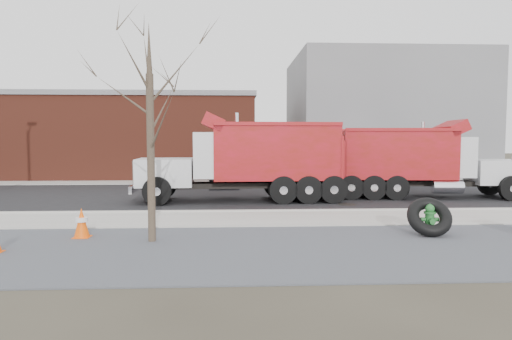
{
  "coord_description": "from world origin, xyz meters",
  "views": [
    {
      "loc": [
        -1.24,
        -13.5,
        2.5
      ],
      "look_at": [
        -0.47,
        2.14,
        1.4
      ],
      "focal_mm": 32.0,
      "sensor_mm": 36.0,
      "label": 1
    }
  ],
  "objects": [
    {
      "name": "dump_truck_red_b",
      "position": [
        -0.62,
        4.46,
        1.74
      ],
      "size": [
        8.11,
        2.61,
        3.42
      ],
      "rotation": [
        0.0,
        0.0,
        3.18
      ],
      "color": "black",
      "rests_on": "ground"
    },
    {
      "name": "building_brick",
      "position": [
        -10.0,
        17.0,
        2.65
      ],
      "size": [
        20.2,
        8.2,
        5.3
      ],
      "color": "maroon",
      "rests_on": "ground"
    },
    {
      "name": "building_grey",
      "position": [
        9.0,
        18.0,
        4.0
      ],
      "size": [
        12.0,
        10.0,
        8.0
      ],
      "color": "gray",
      "rests_on": "ground"
    },
    {
      "name": "ground",
      "position": [
        0.0,
        0.0,
        0.0
      ],
      "size": [
        120.0,
        120.0,
        0.0
      ],
      "primitive_type": "plane",
      "color": "#383328",
      "rests_on": "ground"
    },
    {
      "name": "fire_hydrant",
      "position": [
        3.78,
        -2.19,
        0.38
      ],
      "size": [
        0.46,
        0.45,
        0.82
      ],
      "rotation": [
        0.0,
        0.0,
        -0.06
      ],
      "color": "#2C7336",
      "rests_on": "ground"
    },
    {
      "name": "dump_truck_red_a",
      "position": [
        6.5,
        5.18,
        1.63
      ],
      "size": [
        7.98,
        2.87,
        3.19
      ],
      "rotation": [
        0.0,
        0.0,
        -0.1
      ],
      "color": "black",
      "rests_on": "ground"
    },
    {
      "name": "far_sidewalk",
      "position": [
        0.0,
        12.0,
        0.03
      ],
      "size": [
        60.0,
        2.0,
        0.06
      ],
      "primitive_type": "cube",
      "color": "#9E9B93",
      "rests_on": "ground"
    },
    {
      "name": "traffic_cone_near",
      "position": [
        -5.02,
        -2.09,
        0.39
      ],
      "size": [
        0.4,
        0.4,
        0.77
      ],
      "color": "#FF5608",
      "rests_on": "ground"
    },
    {
      "name": "road",
      "position": [
        0.0,
        6.3,
        0.01
      ],
      "size": [
        60.0,
        9.4,
        0.02
      ],
      "primitive_type": "cube",
      "color": "black",
      "rests_on": "ground"
    },
    {
      "name": "gravel_verge",
      "position": [
        0.0,
        -3.5,
        0.01
      ],
      "size": [
        60.0,
        5.0,
        0.03
      ],
      "primitive_type": "cube",
      "color": "slate",
      "rests_on": "ground"
    },
    {
      "name": "truck_tire",
      "position": [
        3.74,
        -2.24,
        0.49
      ],
      "size": [
        1.22,
        1.08,
        1.06
      ],
      "color": "black",
      "rests_on": "ground"
    },
    {
      "name": "bare_tree",
      "position": [
        -3.2,
        -2.6,
        3.3
      ],
      "size": [
        3.2,
        3.2,
        5.2
      ],
      "color": "#382D23",
      "rests_on": "ground"
    },
    {
      "name": "sidewalk",
      "position": [
        0.0,
        0.25,
        0.03
      ],
      "size": [
        60.0,
        2.5,
        0.06
      ],
      "primitive_type": "cube",
      "color": "#9E9B93",
      "rests_on": "ground"
    },
    {
      "name": "curb",
      "position": [
        0.0,
        1.55,
        0.06
      ],
      "size": [
        60.0,
        0.15,
        0.11
      ],
      "primitive_type": "cube",
      "color": "#9E9B93",
      "rests_on": "ground"
    }
  ]
}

